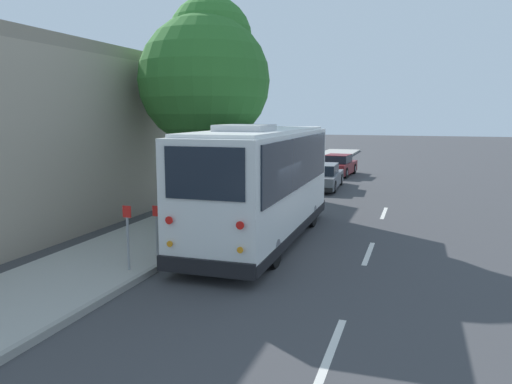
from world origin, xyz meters
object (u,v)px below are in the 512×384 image
parked_sedan_maroon (338,166)px  sign_post_near (128,237)px  shuttle_bus (261,179)px  parked_sedan_gray (322,177)px  sign_post_far (157,229)px  street_tree (206,72)px  fire_hydrant (260,191)px

parked_sedan_maroon → sign_post_near: 21.35m
shuttle_bus → parked_sedan_gray: shuttle_bus is taller
sign_post_far → sign_post_near: bearing=180.0°
shuttle_bus → parked_sedan_gray: 11.51m
parked_sedan_gray → street_tree: bearing=159.4°
parked_sedan_gray → sign_post_near: 15.63m
parked_sedan_gray → sign_post_near: (-15.54, 1.71, 0.36)m
parked_sedan_gray → sign_post_far: size_ratio=3.61×
parked_sedan_gray → sign_post_near: sign_post_near is taller
parked_sedan_maroon → parked_sedan_gray: bearing=-175.1°
shuttle_bus → street_tree: street_tree is taller
sign_post_near → sign_post_far: sign_post_near is taller
street_tree → parked_sedan_maroon: bearing=-10.7°
shuttle_bus → parked_sedan_maroon: 17.24m
sign_post_far → fire_hydrant: (8.74, -0.06, -0.28)m
street_tree → sign_post_far: bearing=-169.5°
sign_post_far → street_tree: bearing=10.5°
street_tree → fire_hydrant: (3.03, -1.12, -4.79)m
parked_sedan_gray → sign_post_far: 14.27m
shuttle_bus → parked_sedan_maroon: shuttle_bus is taller
street_tree → sign_post_far: 7.35m
parked_sedan_maroon → sign_post_near: bearing=179.6°
parked_sedan_maroon → fire_hydrant: size_ratio=5.23×
fire_hydrant → parked_sedan_gray: bearing=-16.9°
parked_sedan_gray → parked_sedan_maroon: parked_sedan_maroon is taller
sign_post_far → fire_hydrant: sign_post_far is taller
street_tree → sign_post_near: 8.39m
street_tree → sign_post_near: (-7.07, -1.06, -4.39)m
parked_sedan_maroon → street_tree: (-14.21, 2.68, 4.73)m
street_tree → sign_post_near: bearing=-171.5°
shuttle_bus → fire_hydrant: bearing=17.5°
shuttle_bus → street_tree: 5.49m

